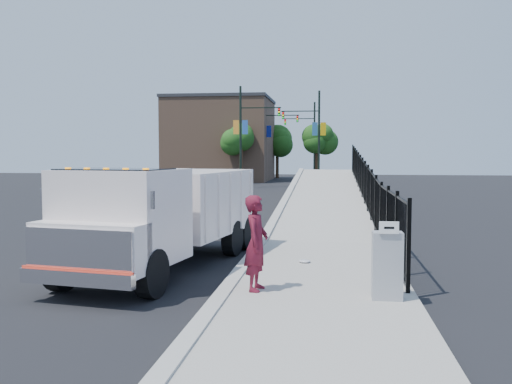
# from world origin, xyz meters

# --- Properties ---
(ground) EXTENTS (120.00, 120.00, 0.00)m
(ground) POSITION_xyz_m (0.00, 0.00, 0.00)
(ground) COLOR black
(ground) RESTS_ON ground
(sidewalk) EXTENTS (3.55, 12.00, 0.12)m
(sidewalk) POSITION_xyz_m (1.93, -2.00, 0.06)
(sidewalk) COLOR #9E998E
(sidewalk) RESTS_ON ground
(curb) EXTENTS (0.30, 12.00, 0.16)m
(curb) POSITION_xyz_m (0.00, -2.00, 0.08)
(curb) COLOR #ADAAA3
(curb) RESTS_ON ground
(ramp) EXTENTS (3.95, 24.06, 3.19)m
(ramp) POSITION_xyz_m (2.12, 16.00, 0.00)
(ramp) COLOR #9E998E
(ramp) RESTS_ON ground
(iron_fence) EXTENTS (0.10, 28.00, 1.80)m
(iron_fence) POSITION_xyz_m (3.55, 12.00, 0.90)
(iron_fence) COLOR black
(iron_fence) RESTS_ON ground
(truck) EXTENTS (3.52, 7.67, 2.53)m
(truck) POSITION_xyz_m (-1.98, 0.09, 1.42)
(truck) COLOR black
(truck) RESTS_ON ground
(worker) EXTENTS (0.52, 0.73, 1.88)m
(worker) POSITION_xyz_m (0.61, -2.16, 1.06)
(worker) COLOR maroon
(worker) RESTS_ON sidewalk
(utility_cabinet) EXTENTS (0.55, 0.40, 1.25)m
(utility_cabinet) POSITION_xyz_m (3.10, -2.51, 0.75)
(utility_cabinet) COLOR gray
(utility_cabinet) RESTS_ON sidewalk
(arrow_sign) EXTENTS (0.35, 0.04, 0.22)m
(arrow_sign) POSITION_xyz_m (3.10, -2.73, 1.48)
(arrow_sign) COLOR white
(arrow_sign) RESTS_ON utility_cabinet
(debris) EXTENTS (0.29, 0.29, 0.07)m
(debris) POSITION_xyz_m (1.43, 0.78, 0.16)
(debris) COLOR silver
(debris) RESTS_ON sidewalk
(light_pole_0) EXTENTS (3.77, 0.22, 8.00)m
(light_pole_0) POSITION_xyz_m (-4.67, 31.32, 4.36)
(light_pole_0) COLOR black
(light_pole_0) RESTS_ON ground
(light_pole_1) EXTENTS (3.78, 0.22, 8.00)m
(light_pole_1) POSITION_xyz_m (0.77, 35.43, 4.36)
(light_pole_1) COLOR black
(light_pole_1) RESTS_ON ground
(light_pole_2) EXTENTS (3.77, 0.22, 8.00)m
(light_pole_2) POSITION_xyz_m (-3.78, 40.69, 4.36)
(light_pole_2) COLOR black
(light_pole_2) RESTS_ON ground
(light_pole_3) EXTENTS (3.78, 0.22, 8.00)m
(light_pole_3) POSITION_xyz_m (0.09, 46.30, 4.36)
(light_pole_3) COLOR black
(light_pole_3) RESTS_ON ground
(tree_0) EXTENTS (2.53, 2.53, 5.27)m
(tree_0) POSITION_xyz_m (-5.96, 37.82, 3.94)
(tree_0) COLOR #382314
(tree_0) RESTS_ON ground
(tree_1) EXTENTS (2.29, 2.29, 5.15)m
(tree_1) POSITION_xyz_m (0.77, 41.85, 3.92)
(tree_1) COLOR #382314
(tree_1) RESTS_ON ground
(tree_2) EXTENTS (3.28, 3.28, 5.64)m
(tree_2) POSITION_xyz_m (-3.73, 49.31, 3.97)
(tree_2) COLOR #382314
(tree_2) RESTS_ON ground
(building) EXTENTS (10.00, 10.00, 8.00)m
(building) POSITION_xyz_m (-9.00, 44.00, 4.00)
(building) COLOR #8C664C
(building) RESTS_ON ground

